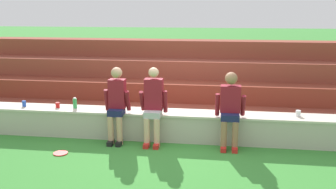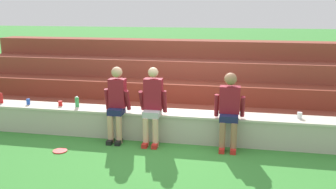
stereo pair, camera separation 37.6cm
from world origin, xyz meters
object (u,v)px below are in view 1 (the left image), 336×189
person_center (230,107)px  plastic_cup_middle (24,104)px  person_far_left (117,103)px  plastic_cup_right_end (58,105)px  water_bottle_mid_right (75,103)px  frisbee (61,153)px  plastic_cup_left_end (298,113)px  person_left_of_center (153,104)px

person_center → plastic_cup_middle: bearing=176.2°
person_far_left → plastic_cup_right_end: (-1.31, 0.28, -0.17)m
water_bottle_mid_right → frisbee: bearing=-84.2°
person_far_left → water_bottle_mid_right: (-0.95, 0.29, -0.12)m
person_far_left → person_center: 2.12m
person_far_left → plastic_cup_left_end: (3.39, 0.32, -0.17)m
person_far_left → water_bottle_mid_right: bearing=162.9°
water_bottle_mid_right → plastic_cup_middle: (-1.09, -0.02, -0.04)m
person_center → frisbee: person_center is taller
person_far_left → person_left_of_center: 0.71m
person_left_of_center → frisbee: size_ratio=5.68×
plastic_cup_middle → plastic_cup_right_end: bearing=0.6°
person_far_left → plastic_cup_middle: bearing=172.3°
water_bottle_mid_right → plastic_cup_left_end: size_ratio=1.91×
person_left_of_center → plastic_cup_middle: bearing=174.1°
frisbee → person_center: bearing=14.1°
person_center → water_bottle_mid_right: bearing=174.6°
plastic_cup_right_end → frisbee: plastic_cup_right_end is taller
person_left_of_center → plastic_cup_right_end: (-2.02, 0.29, -0.17)m
water_bottle_mid_right → frisbee: size_ratio=0.84×
water_bottle_mid_right → plastic_cup_right_end: size_ratio=2.04×
person_center → plastic_cup_right_end: (-3.44, 0.28, -0.16)m
person_left_of_center → person_far_left: bearing=179.4°
water_bottle_mid_right → plastic_cup_right_end: bearing=-178.6°
water_bottle_mid_right → plastic_cup_middle: size_ratio=1.84×
plastic_cup_middle → frisbee: bearing=-40.5°
person_left_of_center → plastic_cup_right_end: person_left_of_center is taller
plastic_cup_middle → plastic_cup_right_end: size_ratio=1.11×
plastic_cup_left_end → plastic_cup_right_end: size_ratio=1.06×
person_left_of_center → water_bottle_mid_right: 1.68m
person_far_left → frisbee: person_far_left is taller
plastic_cup_right_end → frisbee: bearing=-65.3°
water_bottle_mid_right → person_center: bearing=-5.4°
plastic_cup_right_end → person_left_of_center: bearing=-8.2°
person_left_of_center → plastic_cup_right_end: 2.05m
water_bottle_mid_right → plastic_cup_right_end: (-0.37, -0.01, -0.05)m
person_far_left → person_center: (2.12, 0.00, -0.01)m
plastic_cup_right_end → water_bottle_mid_right: bearing=1.4°
frisbee → person_left_of_center: bearing=25.4°
person_center → frisbee: (-2.97, -0.74, -0.76)m
person_far_left → person_center: size_ratio=1.03×
plastic_cup_middle → frisbee: plastic_cup_middle is taller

